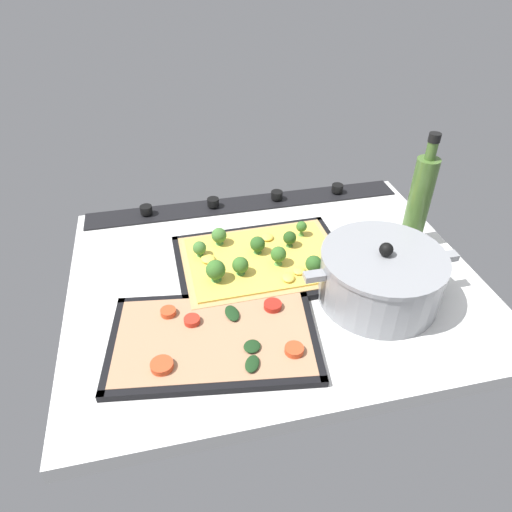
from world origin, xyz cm
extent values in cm
cube|color=white|center=(0.00, 0.00, -1.50)|extent=(78.02, 62.78, 3.00)
cube|color=black|center=(0.00, -27.89, 0.40)|extent=(74.90, 7.00, 0.80)
cylinder|color=black|center=(-23.40, -27.89, 1.70)|extent=(2.80, 2.80, 1.80)
cylinder|color=black|center=(-7.80, -27.89, 1.70)|extent=(2.80, 2.80, 1.80)
cylinder|color=black|center=(7.80, -27.89, 1.70)|extent=(2.80, 2.80, 1.80)
cylinder|color=black|center=(23.40, -27.89, 1.70)|extent=(2.80, 2.80, 1.80)
cube|color=black|center=(1.42, -4.00, 0.25)|extent=(34.22, 25.49, 0.50)
cube|color=black|center=(1.66, -15.81, 0.65)|extent=(33.75, 1.87, 1.30)
cube|color=black|center=(1.19, 7.82, 0.65)|extent=(33.75, 1.87, 1.30)
cube|color=black|center=(-14.84, -4.32, 0.65)|extent=(1.69, 24.85, 1.30)
cube|color=black|center=(17.69, -3.67, 0.65)|extent=(1.69, 24.85, 1.30)
cube|color=tan|center=(1.42, -4.00, 1.00)|extent=(31.77, 23.05, 1.00)
cube|color=#EDC64C|center=(1.42, -4.00, 1.70)|extent=(29.22, 20.75, 0.40)
cone|color=#68AD54|center=(9.03, -10.55, 2.35)|extent=(1.72, 1.72, 0.91)
sphere|color=#427533|center=(9.03, -10.55, 3.98)|extent=(3.12, 3.12, 3.12)
cone|color=#4D8B3F|center=(-6.76, 2.96, 2.45)|extent=(1.73, 1.73, 1.10)
sphere|color=#2D5B23|center=(-6.76, 2.96, 4.19)|extent=(3.15, 3.15, 3.15)
cone|color=#5B9F46|center=(-8.33, -9.78, 2.57)|extent=(1.25, 1.25, 1.34)
sphere|color=#386B28|center=(-8.33, -9.78, 4.09)|extent=(2.27, 2.27, 2.27)
cone|color=#5B9F46|center=(6.66, 0.31, 2.33)|extent=(1.73, 1.73, 0.85)
sphere|color=#386B28|center=(6.66, 0.31, 3.93)|extent=(3.14, 3.14, 3.14)
cone|color=#427635|center=(-4.85, -6.61, 2.41)|extent=(1.48, 1.48, 1.02)
sphere|color=#264C1C|center=(-4.85, -6.61, 3.93)|extent=(2.69, 2.69, 2.69)
cone|color=#68AD54|center=(13.47, -7.33, 2.34)|extent=(1.48, 1.48, 0.88)
sphere|color=#427533|center=(13.47, -7.33, 3.79)|extent=(2.69, 2.69, 2.69)
cone|color=#4D8B3F|center=(2.02, -5.85, 2.37)|extent=(1.67, 1.67, 0.94)
sphere|color=#2D5B23|center=(2.02, -5.85, 3.98)|extent=(3.04, 3.04, 3.04)
cone|color=#5B9F46|center=(-1.05, -1.26, 2.51)|extent=(1.68, 1.68, 1.23)
sphere|color=#386B28|center=(-1.05, -1.26, 4.27)|extent=(3.05, 3.05, 3.05)
cone|color=#5B9F46|center=(11.45, 0.81, 2.41)|extent=(2.02, 2.02, 1.01)
sphere|color=#386B28|center=(11.45, 0.81, 4.29)|extent=(3.67, 3.67, 3.67)
ellipsoid|color=#EDC64C|center=(-1.02, -10.01, 2.30)|extent=(3.63, 3.63, 0.93)
ellipsoid|color=#EDC64C|center=(-4.30, 2.18, 2.29)|extent=(2.98, 2.71, 0.90)
ellipsoid|color=#EDC64C|center=(12.13, -5.30, 2.34)|extent=(3.44, 3.53, 1.02)
ellipsoid|color=#EDC64C|center=(-1.71, 3.65, 2.32)|extent=(2.95, 3.28, 0.99)
cube|color=black|center=(14.02, 14.24, 0.25)|extent=(36.68, 25.79, 0.50)
cube|color=black|center=(12.61, 4.34, 0.65)|extent=(33.86, 5.99, 1.30)
cube|color=black|center=(15.43, 24.14, 0.65)|extent=(33.86, 5.99, 1.30)
cube|color=black|center=(-2.24, 16.56, 0.65)|extent=(4.18, 21.15, 1.30)
cube|color=black|center=(30.27, 11.92, 0.65)|extent=(4.18, 21.15, 1.30)
cube|color=tan|center=(14.02, 14.24, 0.95)|extent=(33.97, 23.07, 0.90)
cylinder|color=#D14723|center=(2.11, 20.48, 1.90)|extent=(3.05, 3.05, 1.00)
cylinder|color=#D14723|center=(22.62, 19.07, 1.90)|extent=(3.53, 3.53, 1.00)
cylinder|color=#D14723|center=(20.84, 7.60, 1.90)|extent=(2.67, 2.67, 1.00)
cylinder|color=red|center=(17.08, 10.49, 1.90)|extent=(2.72, 2.72, 1.00)
cylinder|color=#B22319|center=(2.91, 9.95, 1.90)|extent=(3.13, 3.13, 1.00)
ellipsoid|color=#193819|center=(9.14, 21.68, 1.80)|extent=(3.38, 4.05, 0.60)
ellipsoid|color=#193819|center=(8.42, 18.25, 1.80)|extent=(3.86, 3.90, 0.60)
ellipsoid|color=#193819|center=(10.17, 10.14, 1.80)|extent=(2.74, 4.23, 0.60)
cylinder|color=gray|center=(-16.78, 10.13, 4.50)|extent=(21.51, 21.51, 9.01)
cylinder|color=gray|center=(-16.78, 10.13, 9.41)|extent=(21.94, 21.94, 0.80)
sphere|color=black|center=(-16.78, 10.13, 11.01)|extent=(2.40, 2.40, 2.40)
cube|color=gray|center=(-29.34, 10.13, 7.39)|extent=(3.60, 2.00, 1.20)
cube|color=gray|center=(-4.23, 10.13, 7.39)|extent=(3.60, 2.00, 1.20)
cylinder|color=#476B2D|center=(-31.15, -4.71, 9.67)|extent=(4.51, 4.51, 19.35)
cylinder|color=#476B2D|center=(-31.15, -4.71, 21.10)|extent=(2.03, 2.03, 3.50)
cylinder|color=black|center=(-31.15, -4.71, 23.65)|extent=(2.25, 2.25, 1.60)
camera|label=1|loc=(18.76, 67.00, 57.43)|focal=32.42mm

